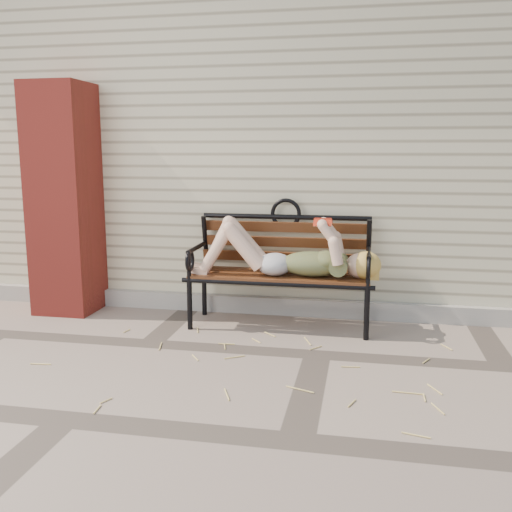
# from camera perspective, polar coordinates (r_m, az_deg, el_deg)

# --- Properties ---
(ground) EXTENTS (80.00, 80.00, 0.00)m
(ground) POSITION_cam_1_polar(r_m,az_deg,el_deg) (4.12, 6.16, -9.79)
(ground) COLOR gray
(ground) RESTS_ON ground
(house_wall) EXTENTS (8.00, 4.00, 3.00)m
(house_wall) POSITION_cam_1_polar(r_m,az_deg,el_deg) (6.86, 8.55, 10.97)
(house_wall) COLOR beige
(house_wall) RESTS_ON ground
(foundation_strip) EXTENTS (8.00, 0.10, 0.15)m
(foundation_strip) POSITION_cam_1_polar(r_m,az_deg,el_deg) (5.02, 7.11, -5.20)
(foundation_strip) COLOR #ADA79C
(foundation_strip) RESTS_ON ground
(brick_pillar) EXTENTS (0.50, 0.50, 2.00)m
(brick_pillar) POSITION_cam_1_polar(r_m,az_deg,el_deg) (5.31, -18.56, 5.35)
(brick_pillar) COLOR #AA2E26
(brick_pillar) RESTS_ON ground
(garden_bench) EXTENTS (1.59, 0.63, 1.03)m
(garden_bench) POSITION_cam_1_polar(r_m,az_deg,el_deg) (4.69, 2.60, 0.07)
(garden_bench) COLOR black
(garden_bench) RESTS_ON ground
(reading_woman) EXTENTS (1.50, 0.34, 0.47)m
(reading_woman) POSITION_cam_1_polar(r_m,az_deg,el_deg) (4.56, 2.53, 0.21)
(reading_woman) COLOR #09353F
(reading_woman) RESTS_ON ground
(straw_scatter) EXTENTS (2.96, 1.77, 0.01)m
(straw_scatter) POSITION_cam_1_polar(r_m,az_deg,el_deg) (3.94, 1.70, -10.60)
(straw_scatter) COLOR #E7CA71
(straw_scatter) RESTS_ON ground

